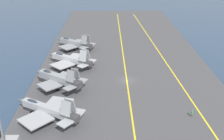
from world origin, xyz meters
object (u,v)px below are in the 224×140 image
object	(u,v)px
parked_jet_nearest	(48,109)
parked_jet_fourth	(74,43)
crew_green_vest	(192,113)
parked_jet_second	(58,78)
parked_jet_third	(70,59)

from	to	relation	value
parked_jet_nearest	parked_jet_fourth	size ratio (longest dim) A/B	1.07
parked_jet_fourth	crew_green_vest	xyz separation A→B (m)	(-45.10, -30.53, -1.32)
parked_jet_second	parked_jet_fourth	distance (m)	30.98
parked_jet_nearest	parked_jet_third	bearing A→B (deg)	-2.12
parked_jet_nearest	crew_green_vest	bearing A→B (deg)	-88.94
parked_jet_fourth	parked_jet_nearest	bearing A→B (deg)	179.18
parked_jet_nearest	parked_jet_second	xyz separation A→B (m)	(14.71, 0.22, 0.34)
parked_jet_nearest	parked_jet_second	size ratio (longest dim) A/B	1.07
parked_jet_second	crew_green_vest	xyz separation A→B (m)	(-14.14, -31.41, -1.87)
parked_jet_second	parked_jet_fourth	world-z (taller)	parked_jet_second
parked_jet_second	parked_jet_third	xyz separation A→B (m)	(15.00, -1.32, -0.59)
parked_jet_second	parked_jet_fourth	bearing A→B (deg)	-1.63
parked_jet_second	crew_green_vest	distance (m)	34.50
parked_jet_second	parked_jet_fourth	xyz separation A→B (m)	(30.96, -0.88, -0.55)
parked_jet_second	parked_jet_third	world-z (taller)	parked_jet_second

